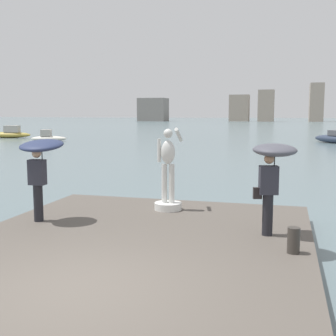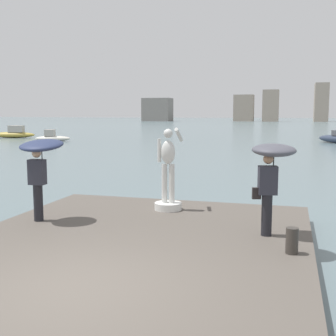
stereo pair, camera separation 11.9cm
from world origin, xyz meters
The scene contains 10 objects.
ground_plane centered at (0.00, 40.00, 0.00)m, with size 400.00×400.00×0.00m, color slate.
pier centered at (0.00, 1.84, 0.20)m, with size 7.09×9.69×0.40m, color #564F47.
statue_white_figure centered at (-0.05, 5.36, 1.20)m, with size 0.72×0.92×2.19m.
onlooker_left centered at (-2.63, 3.38, 1.93)m, with size 1.03×1.05×2.00m.
onlooker_right centered at (2.67, 3.60, 1.89)m, with size 1.12×1.13×1.96m.
mooring_bollard centered at (3.13, 2.46, 0.64)m, with size 0.23×0.23×0.48m, color #38332D.
boat_near centered at (-20.90, 34.74, 0.40)m, with size 3.86×2.36×1.23m.
boat_mid centered at (7.41, 39.82, 0.47)m, with size 4.05×4.65×1.26m.
boat_far centered at (-28.56, 39.13, 0.50)m, with size 5.32×2.44×1.45m.
distant_skyline centered at (-0.73, 142.31, 4.87)m, with size 90.72×12.90×12.36m.
Camera 1 is at (2.94, -5.67, 2.98)m, focal length 46.69 mm.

